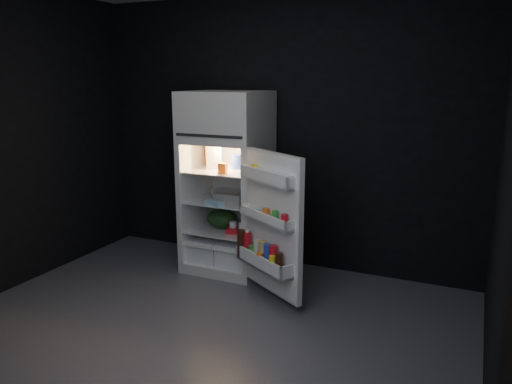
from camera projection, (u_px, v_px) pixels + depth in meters
The scene contains 18 objects.
floor at pixel (198, 333), 3.82m from camera, with size 4.00×3.40×0.00m, color #55555A.
wall_back at pixel (281, 134), 5.02m from camera, with size 4.00×0.00×2.70m, color black.
wall_right at pixel (508, 183), 2.71m from camera, with size 0.00×3.40×2.70m, color black.
refrigerator at pixel (228, 176), 4.94m from camera, with size 0.76×0.71×1.78m.
fridge_door at pixel (270, 227), 4.22m from camera, with size 0.71×0.54×1.22m.
milk_jug at pixel (214, 156), 4.91m from camera, with size 0.14×0.14×0.24m, color white.
mayo_jar at pixel (238, 162), 4.90m from camera, with size 0.11×0.11×0.14m, color #1F39AC.
jam_jar at pixel (251, 164), 4.82m from camera, with size 0.09×0.09×0.13m, color black.
amber_bottle at pixel (208, 155), 5.08m from camera, with size 0.07×0.07×0.22m, color #B64D1D.
small_carton at pixel (223, 168), 4.66m from camera, with size 0.08×0.06×0.10m, color orange.
egg_carton at pixel (228, 197), 4.88m from camera, with size 0.28×0.11×0.07m, color gray.
pie at pixel (225, 194), 5.09m from camera, with size 0.28×0.28×0.04m, color tan.
flat_package at pixel (215, 203), 4.72m from camera, with size 0.19×0.09×0.04m, color #84B7CD.
wrapped_pkg at pixel (247, 194), 5.04m from camera, with size 0.13×0.11×0.05m, color beige.
produce_bag at pixel (222, 218), 5.01m from camera, with size 0.31×0.26×0.20m, color #193815.
yogurt_tray at pixel (239, 231), 4.85m from camera, with size 0.23×0.12×0.05m, color red.
small_can_red at pixel (251, 223), 5.02m from camera, with size 0.07×0.07×0.09m, color red.
small_can_silver at pixel (254, 222), 5.05m from camera, with size 0.08×0.08×0.09m, color silver.
Camera 1 is at (1.85, -2.98, 1.92)m, focal length 35.00 mm.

